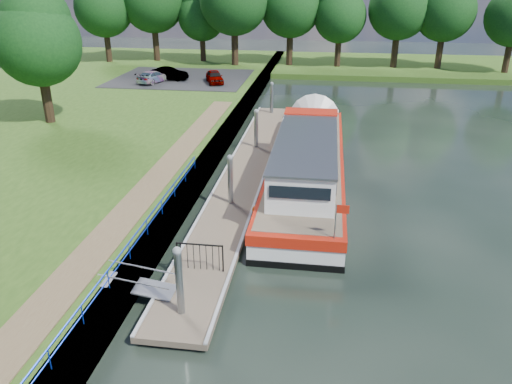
# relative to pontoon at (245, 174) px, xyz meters

# --- Properties ---
(ground) EXTENTS (160.00, 160.00, 0.00)m
(ground) POSITION_rel_pontoon_xyz_m (0.00, -13.00, -0.18)
(ground) COLOR black
(ground) RESTS_ON ground
(bank_edge) EXTENTS (1.10, 90.00, 0.78)m
(bank_edge) POSITION_rel_pontoon_xyz_m (-2.55, 2.00, 0.20)
(bank_edge) COLOR #473D2D
(bank_edge) RESTS_ON ground
(far_bank) EXTENTS (60.00, 18.00, 0.60)m
(far_bank) POSITION_rel_pontoon_xyz_m (12.00, 39.00, 0.12)
(far_bank) COLOR #294915
(far_bank) RESTS_ON ground
(footpath) EXTENTS (1.60, 40.00, 0.05)m
(footpath) POSITION_rel_pontoon_xyz_m (-4.40, -5.00, 0.62)
(footpath) COLOR brown
(footpath) RESTS_ON riverbank
(carpark) EXTENTS (14.00, 12.00, 0.06)m
(carpark) POSITION_rel_pontoon_xyz_m (-11.00, 25.00, 0.62)
(carpark) COLOR black
(carpark) RESTS_ON riverbank
(blue_fence) EXTENTS (0.04, 18.04, 0.72)m
(blue_fence) POSITION_rel_pontoon_xyz_m (-2.75, -10.00, 1.13)
(blue_fence) COLOR #0C2DBF
(blue_fence) RESTS_ON riverbank
(pontoon) EXTENTS (2.50, 30.00, 0.56)m
(pontoon) POSITION_rel_pontoon_xyz_m (0.00, 0.00, 0.00)
(pontoon) COLOR brown
(pontoon) RESTS_ON ground
(mooring_piles) EXTENTS (0.30, 27.30, 3.55)m
(mooring_piles) POSITION_rel_pontoon_xyz_m (0.00, 0.00, 1.10)
(mooring_piles) COLOR gray
(mooring_piles) RESTS_ON ground
(gangway) EXTENTS (2.58, 1.00, 0.92)m
(gangway) POSITION_rel_pontoon_xyz_m (-1.85, -12.50, 0.44)
(gangway) COLOR #A5A8AD
(gangway) RESTS_ON ground
(gate_panel) EXTENTS (1.85, 0.05, 1.15)m
(gate_panel) POSITION_rel_pontoon_xyz_m (-0.00, -10.80, 0.97)
(gate_panel) COLOR black
(gate_panel) RESTS_ON ground
(barge) EXTENTS (4.36, 21.15, 4.78)m
(barge) POSITION_rel_pontoon_xyz_m (3.60, 0.74, 0.90)
(barge) COLOR black
(barge) RESTS_ON ground
(horizon_trees) EXTENTS (54.38, 10.03, 12.87)m
(horizon_trees) POSITION_rel_pontoon_xyz_m (-1.61, 35.68, 7.76)
(horizon_trees) COLOR #332316
(horizon_trees) RESTS_ON ground
(bank_tree_a) EXTENTS (6.12, 6.12, 9.72)m
(bank_tree_a) POSITION_rel_pontoon_xyz_m (-15.99, 7.08, 6.84)
(bank_tree_a) COLOR #332316
(bank_tree_a) RESTS_ON riverbank
(car_a) EXTENTS (2.68, 3.96, 1.25)m
(car_a) POSITION_rel_pontoon_xyz_m (-6.89, 22.79, 1.28)
(car_a) COLOR #999999
(car_a) RESTS_ON carpark
(car_b) EXTENTS (3.98, 1.41, 1.31)m
(car_b) POSITION_rel_pontoon_xyz_m (-11.94, 23.60, 1.31)
(car_b) COLOR #999999
(car_b) RESTS_ON carpark
(car_c) EXTENTS (2.86, 4.41, 1.19)m
(car_c) POSITION_rel_pontoon_xyz_m (-13.11, 22.15, 1.25)
(car_c) COLOR #999999
(car_c) RESTS_ON carpark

